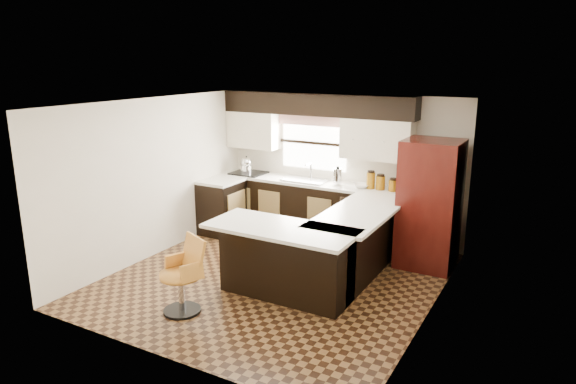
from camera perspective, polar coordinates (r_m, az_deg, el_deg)
The scene contains 30 objects.
floor at distance 7.19m, azimuth -1.45°, elevation -9.63°, with size 4.40×4.40×0.00m, color #49301A.
ceiling at distance 6.57m, azimuth -1.59°, elevation 9.81°, with size 4.40×4.40×0.00m, color silver.
wall_back at distance 8.70m, azimuth 5.88°, elevation 2.94°, with size 4.40×4.40×0.00m, color beige.
wall_front at distance 5.10m, azimuth -14.24°, elevation -5.93°, with size 4.40×4.40×0.00m, color beige.
wall_left at distance 8.03m, azimuth -14.54°, elevation 1.55°, with size 4.40×4.40×0.00m, color beige.
wall_right at distance 6.03m, azimuth 15.96°, elevation -2.84°, with size 4.40×4.40×0.00m, color beige.
base_cab_back at distance 8.80m, azimuth 2.29°, elevation -1.90°, with size 3.30×0.60×0.90m, color black.
base_cab_left at distance 8.95m, azimuth -7.35°, elevation -1.72°, with size 0.60×0.70×0.90m, color black.
counter_back at distance 8.68m, azimuth 2.32°, elevation 1.10°, with size 3.30×0.60×0.04m, color silver.
counter_left at distance 8.83m, azimuth -7.45°, elevation 1.22°, with size 0.60×0.70×0.04m, color silver.
soffit at distance 8.56m, azimuth 3.09°, elevation 9.71°, with size 3.40×0.35×0.36m, color black.
upper_cab_left at distance 9.21m, azimuth -3.83°, elevation 6.92°, with size 0.94×0.35×0.64m, color beige.
upper_cab_right at distance 8.20m, azimuth 9.87°, elevation 5.78°, with size 1.14×0.35×0.64m, color beige.
window_pane at distance 8.82m, azimuth 2.89°, elevation 5.47°, with size 1.20×0.02×0.90m, color white.
valance at distance 8.73m, azimuth 2.81°, elevation 7.96°, with size 1.30×0.06×0.18m, color #D19B93.
sink at distance 8.67m, azimuth 1.97°, elevation 1.35°, with size 0.75×0.45×0.03m, color #B2B2B7.
dishwasher at distance 8.17m, azimuth 7.66°, elevation -3.48°, with size 0.58×0.03×0.78m, color black.
cooktop at distance 9.24m, azimuth -4.40°, elevation 2.12°, with size 0.58×0.50×0.03m, color black.
peninsula_long at distance 7.17m, azimuth 7.34°, elevation -5.92°, with size 0.60×1.95×0.90m, color black.
peninsula_return at distance 6.56m, azimuth -0.19°, elevation -7.80°, with size 1.65×0.60×0.90m, color black.
counter_pen_long at distance 7.00m, azimuth 7.84°, elevation -2.36°, with size 0.84×1.95×0.04m, color silver.
counter_pen_return at distance 6.33m, azimuth -0.75°, elevation -4.08°, with size 1.89×0.84×0.04m, color silver.
refrigerator at distance 7.62m, azimuth 15.47°, elevation -1.31°, with size 0.79×0.76×1.85m, color #3B0D09.
bar_chair at distance 6.27m, azimuth -11.88°, elevation -9.16°, with size 0.49×0.49×0.92m, color #C8812D, non-canonical shape.
kettle at distance 9.23m, azimuth -4.63°, elevation 3.11°, with size 0.22×0.22×0.29m, color silver, non-canonical shape.
percolator at distance 8.42m, azimuth 5.52°, elevation 1.73°, with size 0.14×0.14×0.27m, color silver.
mixing_bowl at distance 8.29m, azimuth 8.18°, elevation 0.70°, with size 0.25×0.25×0.06m, color white.
canister_large at distance 8.24m, azimuth 9.18°, elevation 1.27°, with size 0.13×0.13×0.26m, color #88580A.
canister_med at distance 8.19m, azimuth 10.23°, elevation 1.00°, with size 0.14×0.14×0.22m, color #88580A.
canister_small at distance 8.14m, azimuth 11.57°, elevation 0.70°, with size 0.13×0.13×0.18m, color #88580A.
Camera 1 is at (3.34, -5.64, 2.95)m, focal length 32.00 mm.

